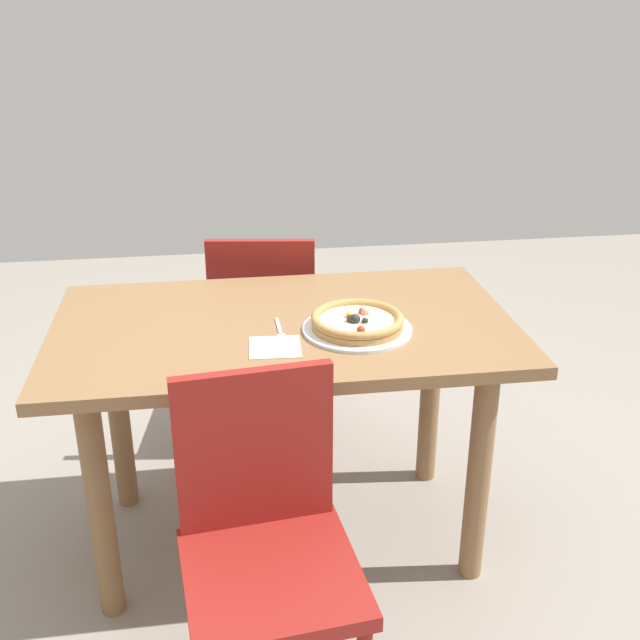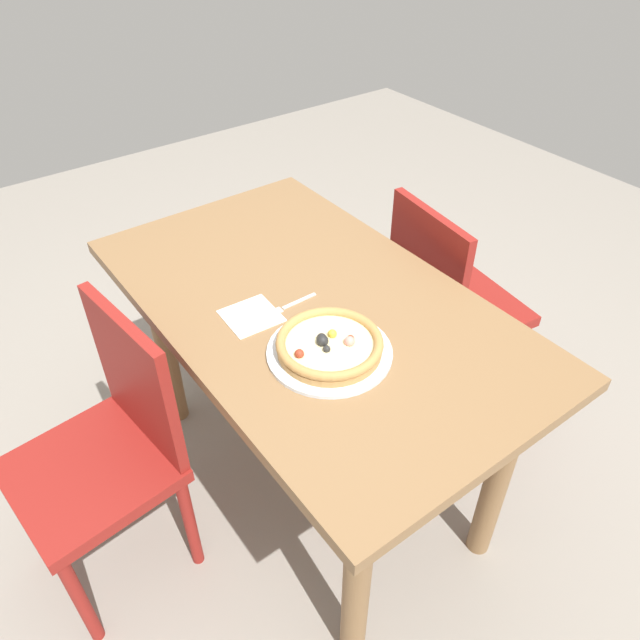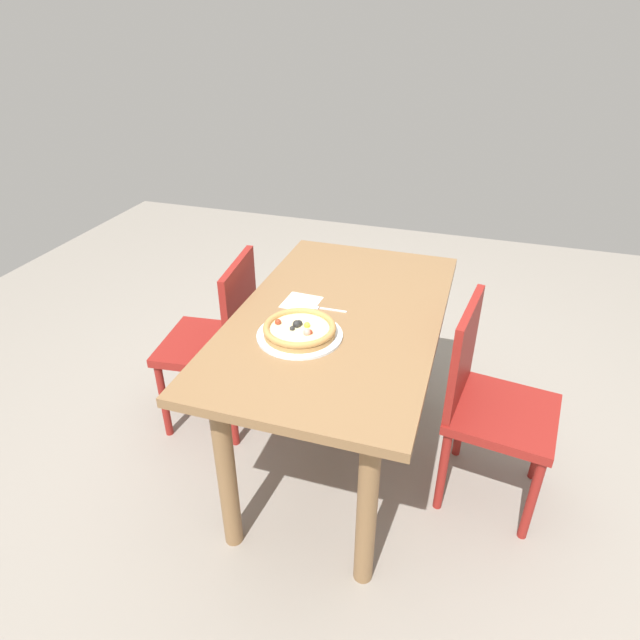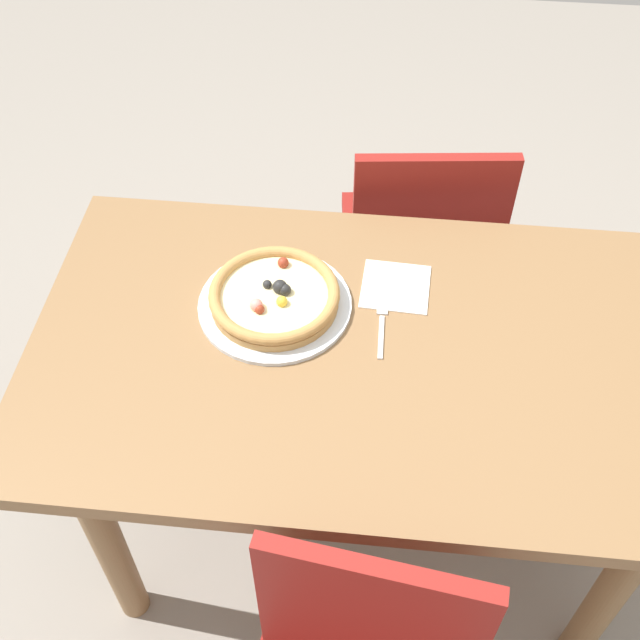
% 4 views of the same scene
% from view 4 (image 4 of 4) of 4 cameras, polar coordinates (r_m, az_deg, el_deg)
% --- Properties ---
extents(ground_plane, '(6.00, 6.00, 0.00)m').
position_cam_4_polar(ground_plane, '(2.20, 2.58, -14.79)').
color(ground_plane, gray).
extents(dining_table, '(1.35, 0.78, 0.77)m').
position_cam_4_polar(dining_table, '(1.65, 3.34, -4.73)').
color(dining_table, olive).
rests_on(dining_table, ground).
extents(chair_far, '(0.44, 0.44, 0.87)m').
position_cam_4_polar(chair_far, '(2.18, 6.98, 5.21)').
color(chair_far, maroon).
rests_on(chair_far, ground).
extents(plate, '(0.31, 0.31, 0.01)m').
position_cam_4_polar(plate, '(1.62, -3.39, 1.13)').
color(plate, silver).
rests_on(plate, dining_table).
extents(pizza, '(0.27, 0.27, 0.05)m').
position_cam_4_polar(pizza, '(1.60, -3.43, 1.75)').
color(pizza, '#B78447').
rests_on(pizza, plate).
extents(fork, '(0.02, 0.17, 0.00)m').
position_cam_4_polar(fork, '(1.59, 4.33, -0.06)').
color(fork, silver).
rests_on(fork, dining_table).
extents(napkin, '(0.15, 0.15, 0.00)m').
position_cam_4_polar(napkin, '(1.66, 5.32, 2.42)').
color(napkin, white).
rests_on(napkin, dining_table).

